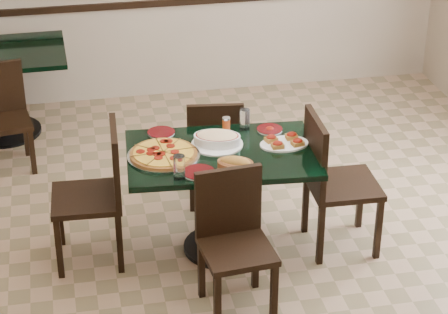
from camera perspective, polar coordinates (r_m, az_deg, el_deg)
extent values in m
plane|color=#917053|center=(6.02, 0.82, -6.20)|extent=(5.50, 5.50, 0.00)
cube|color=black|center=(8.06, -3.23, 10.05)|extent=(5.00, 0.03, 0.06)
cube|color=black|center=(5.67, -0.15, 0.16)|extent=(1.29, 0.88, 0.04)
cylinder|color=black|center=(5.86, -0.14, -3.08)|extent=(0.11, 0.11, 0.71)
cylinder|color=black|center=(6.04, -0.14, -5.85)|extent=(0.53, 0.53, 0.03)
cylinder|color=black|center=(7.69, -14.42, 3.91)|extent=(0.13, 0.13, 0.71)
cylinder|color=black|center=(7.83, -14.13, 1.64)|extent=(0.63, 0.63, 0.03)
cube|color=black|center=(6.43, -0.65, 0.45)|extent=(0.45, 0.45, 0.04)
cube|color=black|center=(6.16, -0.57, 1.61)|extent=(0.40, 0.09, 0.43)
cube|color=black|center=(6.69, 0.72, -0.46)|extent=(0.04, 0.04, 0.39)
cube|color=black|center=(6.39, 0.97, -1.91)|extent=(0.04, 0.04, 0.39)
cube|color=black|center=(6.67, -2.19, -0.55)|extent=(0.04, 0.04, 0.39)
cube|color=black|center=(6.37, -2.08, -2.01)|extent=(0.04, 0.04, 0.39)
cube|color=black|center=(5.27, 0.87, -6.14)|extent=(0.45, 0.45, 0.04)
cube|color=black|center=(5.29, 0.28, -2.88)|extent=(0.42, 0.08, 0.44)
cube|color=black|center=(5.22, -0.44, -9.53)|extent=(0.04, 0.04, 0.40)
cube|color=black|center=(5.49, -1.49, -7.37)|extent=(0.04, 0.04, 0.40)
cube|color=black|center=(5.31, 3.29, -8.84)|extent=(0.04, 0.04, 0.40)
cube|color=black|center=(5.58, 2.05, -6.75)|extent=(0.04, 0.04, 0.40)
cube|color=black|center=(5.90, 7.80, -1.84)|extent=(0.47, 0.47, 0.04)
cube|color=black|center=(5.72, 5.97, 0.28)|extent=(0.05, 0.46, 0.49)
cube|color=black|center=(5.92, 10.05, -4.66)|extent=(0.04, 0.04, 0.45)
cube|color=black|center=(5.81, 6.33, -5.07)|extent=(0.04, 0.04, 0.45)
cube|color=black|center=(6.24, 8.88, -2.73)|extent=(0.04, 0.04, 0.45)
cube|color=black|center=(6.14, 5.34, -3.08)|extent=(0.04, 0.04, 0.45)
cube|color=black|center=(5.78, -8.98, -2.71)|extent=(0.47, 0.47, 0.04)
cube|color=black|center=(5.65, -7.10, -0.28)|extent=(0.06, 0.45, 0.48)
cube|color=black|center=(6.08, -10.67, -3.86)|extent=(0.04, 0.04, 0.44)
cube|color=black|center=(6.07, -6.99, -3.60)|extent=(0.04, 0.04, 0.44)
cube|color=black|center=(5.75, -10.73, -5.89)|extent=(0.04, 0.04, 0.44)
cube|color=black|center=(5.74, -6.83, -5.63)|extent=(0.04, 0.04, 0.44)
cube|color=black|center=(7.07, -14.12, 2.20)|extent=(0.45, 0.45, 0.04)
cube|color=black|center=(7.03, -12.41, 0.32)|extent=(0.05, 0.05, 0.38)
cube|color=black|center=(7.33, -12.82, 1.45)|extent=(0.05, 0.05, 0.38)
cylinder|color=silver|center=(5.62, -3.97, 0.09)|extent=(0.47, 0.47, 0.01)
cylinder|color=brown|center=(5.61, -3.97, 0.20)|extent=(0.44, 0.44, 0.02)
cylinder|color=gold|center=(5.61, -3.98, 0.30)|extent=(0.39, 0.39, 0.01)
cylinder|color=white|center=(5.75, -0.45, 0.84)|extent=(0.34, 0.34, 0.01)
ellipsoid|color=beige|center=(5.72, -0.45, 1.41)|extent=(0.31, 0.25, 0.04)
ellipsoid|color=#AD7330|center=(5.42, 0.74, -0.36)|extent=(0.22, 0.17, 0.08)
cylinder|color=white|center=(5.41, -1.65, -1.04)|extent=(0.20, 0.20, 0.01)
cylinder|color=#390306|center=(5.41, -1.65, -0.97)|extent=(0.20, 0.20, 0.00)
cylinder|color=white|center=(5.95, 3.00, 1.79)|extent=(0.17, 0.17, 0.01)
cylinder|color=#390306|center=(5.95, 3.00, 1.85)|extent=(0.18, 0.18, 0.00)
ellipsoid|color=maroon|center=(5.95, 3.00, 1.88)|extent=(0.05, 0.05, 0.02)
cylinder|color=white|center=(5.92, -4.13, 1.59)|extent=(0.18, 0.18, 0.01)
cylinder|color=#390306|center=(5.91, -4.13, 1.65)|extent=(0.19, 0.19, 0.00)
cube|color=white|center=(5.38, -0.96, -1.27)|extent=(0.15, 0.15, 0.00)
cube|color=silver|center=(5.38, -0.75, -1.21)|extent=(0.02, 0.14, 0.00)
cylinder|color=white|center=(5.94, 1.37, 2.48)|extent=(0.07, 0.07, 0.15)
cylinder|color=white|center=(5.33, -2.94, -0.68)|extent=(0.07, 0.07, 0.16)
cylinder|color=red|center=(5.93, 0.15, 2.14)|extent=(0.05, 0.05, 0.08)
cylinder|color=silver|center=(5.91, 0.15, 2.53)|extent=(0.05, 0.05, 0.01)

